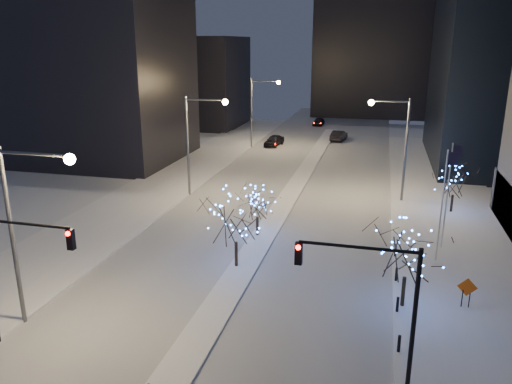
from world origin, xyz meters
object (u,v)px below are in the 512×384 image
(holiday_tree_median_far, at_px, (257,204))
(traffic_signal_west, at_px, (12,261))
(street_lamp_east, at_px, (397,136))
(car_mid, at_px, (339,136))
(traffic_signal_east, at_px, (378,294))
(construction_sign, at_px, (467,290))
(holiday_tree_plaza_far, at_px, (454,181))
(street_lamp_w_far, at_px, (258,104))
(holiday_tree_median_near, at_px, (236,220))
(car_far, at_px, (319,122))
(street_lamp_w_near, at_px, (26,214))
(street_lamp_w_mid, at_px, (197,132))
(holiday_tree_plaza_near, at_px, (407,252))
(car_near, at_px, (274,140))

(holiday_tree_median_far, bearing_deg, traffic_signal_west, -114.23)
(street_lamp_east, distance_m, car_mid, 31.97)
(traffic_signal_east, height_order, construction_sign, traffic_signal_east)
(holiday_tree_plaza_far, bearing_deg, street_lamp_w_far, 134.79)
(holiday_tree_median_near, bearing_deg, street_lamp_w_far, 101.81)
(car_mid, xyz_separation_m, holiday_tree_median_far, (-2.64, -42.81, 1.96))
(holiday_tree_median_far, bearing_deg, holiday_tree_median_near, -90.00)
(street_lamp_east, relative_size, holiday_tree_median_far, 2.50)
(traffic_signal_west, relative_size, car_far, 1.57)
(street_lamp_w_near, relative_size, street_lamp_w_mid, 1.00)
(street_lamp_w_near, xyz_separation_m, street_lamp_w_far, (0.00, 50.00, 0.00))
(street_lamp_w_mid, bearing_deg, street_lamp_w_near, -90.00)
(holiday_tree_plaza_near, bearing_deg, car_far, 101.46)
(street_lamp_w_mid, bearing_deg, holiday_tree_plaza_near, -43.12)
(street_lamp_w_far, distance_m, street_lamp_east, 29.08)
(street_lamp_east, relative_size, traffic_signal_west, 1.43)
(holiday_tree_median_near, bearing_deg, car_far, 92.19)
(street_lamp_w_far, xyz_separation_m, traffic_signal_east, (17.88, -51.00, -1.74))
(holiday_tree_median_near, bearing_deg, car_mid, 86.91)
(holiday_tree_plaza_near, height_order, construction_sign, holiday_tree_plaza_near)
(street_lamp_w_near, bearing_deg, street_lamp_east, 55.81)
(car_near, distance_m, car_far, 21.47)
(car_near, relative_size, holiday_tree_median_near, 0.85)
(street_lamp_w_mid, bearing_deg, traffic_signal_west, -88.94)
(traffic_signal_west, height_order, traffic_signal_east, same)
(street_lamp_w_near, distance_m, car_mid, 59.76)
(street_lamp_w_far, bearing_deg, holiday_tree_median_near, -78.19)
(car_far, bearing_deg, traffic_signal_east, -78.30)
(car_near, xyz_separation_m, car_mid, (9.09, 6.58, -0.00))
(street_lamp_w_mid, relative_size, car_mid, 2.04)
(car_far, distance_m, holiday_tree_median_near, 63.43)
(street_lamp_w_mid, distance_m, holiday_tree_median_far, 13.14)
(street_lamp_w_mid, xyz_separation_m, holiday_tree_median_far, (8.44, -9.36, -3.73))
(traffic_signal_west, distance_m, car_near, 54.04)
(holiday_tree_median_near, distance_m, holiday_tree_median_far, 6.04)
(car_far, bearing_deg, traffic_signal_west, -91.62)
(street_lamp_east, relative_size, construction_sign, 5.40)
(holiday_tree_plaza_near, bearing_deg, construction_sign, 11.01)
(street_lamp_w_mid, xyz_separation_m, holiday_tree_median_near, (8.44, -15.36, -2.98))
(car_near, bearing_deg, traffic_signal_west, -82.88)
(street_lamp_east, height_order, car_far, street_lamp_east)
(holiday_tree_median_near, xyz_separation_m, construction_sign, (14.55, -2.16, -2.26))
(holiday_tree_median_far, bearing_deg, street_lamp_east, 49.43)
(street_lamp_w_mid, height_order, traffic_signal_west, street_lamp_w_mid)
(traffic_signal_west, bearing_deg, holiday_tree_plaza_near, 24.93)
(car_mid, distance_m, holiday_tree_median_near, 48.95)
(street_lamp_w_near, relative_size, street_lamp_w_far, 1.00)
(street_lamp_w_near, height_order, street_lamp_w_mid, same)
(traffic_signal_west, bearing_deg, street_lamp_w_far, 90.55)
(street_lamp_east, xyz_separation_m, car_near, (-17.03, 23.88, -5.64))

